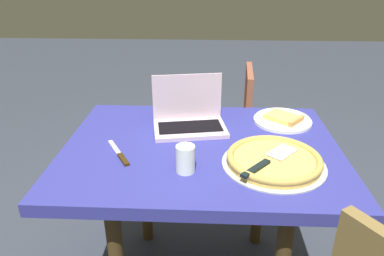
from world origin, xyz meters
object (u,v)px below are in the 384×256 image
Objects in this scene: pizza_tray at (274,160)px; dining_table at (201,164)px; pizza_plate at (283,119)px; chair_far at (228,121)px; drink_cup at (185,159)px; table_knife at (120,155)px; laptop at (189,117)px.

dining_table is at bearing -28.07° from pizza_tray.
pizza_plate is 0.32× the size of chair_far.
pizza_plate is 0.74m from chair_far.
chair_far is (-0.16, -0.90, -0.19)m from dining_table.
drink_cup is at bearing 10.33° from pizza_tray.
table_knife is (0.69, 0.35, -0.01)m from pizza_plate.
pizza_tray is (-0.33, 0.32, -0.03)m from laptop.
dining_table is 3.23× the size of laptop.
pizza_plate is (-0.44, -0.08, -0.04)m from laptop.
laptop reaches higher than pizza_tray.
drink_cup is at bearing 46.68° from pizza_plate.
pizza_tray is at bearing 96.04° from chair_far.
dining_table is 5.46× the size of table_knife.
table_knife is at bearing -21.12° from drink_cup.
pizza_tray reaches higher than dining_table.
dining_table is 0.33m from pizza_tray.
dining_table is 1.33× the size of chair_far.
table_knife is (0.59, -0.04, -0.02)m from pizza_tray.
dining_table is 4.19× the size of pizza_plate.
dining_table is 11.03× the size of drink_cup.
dining_table is at bearing -161.95° from table_knife.
laptop is at bearing 73.01° from chair_far.
drink_cup is at bearing 158.88° from table_knife.
chair_far reaches higher than dining_table.
laptop is 0.38m from drink_cup.
chair_far reaches higher than table_knife.
table_knife is at bearing 27.06° from pizza_plate.
chair_far is (0.11, -1.04, -0.31)m from pizza_tray.
laptop is 3.42× the size of drink_cup.
laptop is 0.41× the size of chair_far.
laptop is 1.30× the size of pizza_plate.
drink_cup is (0.43, 0.45, 0.04)m from pizza_plate.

